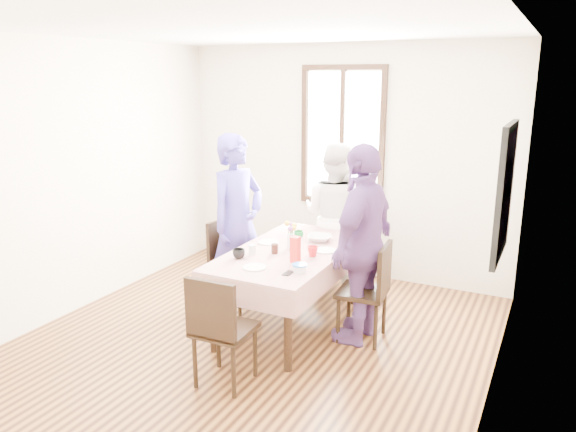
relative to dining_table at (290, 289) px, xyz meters
The scene contains 30 objects.
ground 0.72m from the dining_table, 102.67° to the right, with size 4.50×4.50×0.00m, color black.
back_wall 1.92m from the dining_table, 94.70° to the left, with size 4.00×4.00×0.00m, color beige.
right_wall 2.19m from the dining_table, 17.91° to the right, with size 4.50×4.50×0.00m, color beige.
window_frame 2.07m from the dining_table, 94.76° to the left, with size 1.02×0.06×1.62m, color black.
window_pane 2.08m from the dining_table, 94.73° to the left, with size 0.90×0.02×1.50m, color white.
art_poster 2.21m from the dining_table, ahead, with size 0.04×0.76×0.96m, color red.
dining_table is the anchor object (origin of this frame).
tablecloth 0.38m from the dining_table, ahead, with size 0.96×1.77×0.01m, color #5E0608.
chair_left 0.72m from the dining_table, 167.55° to the left, with size 0.42×0.42×0.91m, color black.
chair_right 0.71m from the dining_table, ahead, with size 0.42×0.42×0.91m, color black.
chair_far 1.14m from the dining_table, 90.00° to the left, with size 0.42×0.42×0.91m, color black.
chair_near 1.14m from the dining_table, 90.00° to the right, with size 0.42×0.42×0.91m, color black.
person_left 0.87m from the dining_table, 167.22° to the left, with size 0.66×0.43×1.80m, color #463A9A.
person_far 1.20m from the dining_table, 90.00° to the left, with size 0.80×0.62×1.65m, color white.
person_right 0.86m from the dining_table, ahead, with size 1.05×0.44×1.79m, color #5E3B77.
mug_black 0.68m from the dining_table, 125.01° to the right, with size 0.11×0.11×0.09m, color black.
mug_flag 0.51m from the dining_table, 16.60° to the right, with size 0.10×0.10×0.09m, color red.
mug_green 0.58m from the dining_table, 104.25° to the left, with size 0.09×0.09×0.07m, color #0C7226.
serving_bowl 0.58m from the dining_table, 71.22° to the left, with size 0.23×0.23×0.06m, color white.
juice_carton 0.61m from the dining_table, 56.38° to the right, with size 0.07×0.07×0.23m, color red.
butter_tub 0.72m from the dining_table, 56.13° to the right, with size 0.11×0.11×0.06m, color white.
jam_jar 0.47m from the dining_table, 117.90° to the right, with size 0.06×0.06×0.09m, color black.
drinking_glass 0.57m from the dining_table, 131.26° to the right, with size 0.06×0.06×0.09m, color silver.
smartphone 0.74m from the dining_table, 65.25° to the right, with size 0.06×0.12×0.01m, color black.
flower_vase 0.46m from the dining_table, 115.27° to the left, with size 0.07×0.07×0.14m, color silver.
plate_left 0.50m from the dining_table, 161.00° to the left, with size 0.20×0.20×0.01m, color white.
plate_right 0.51m from the dining_table, 19.94° to the left, with size 0.20×0.20×0.01m, color white.
plate_near 0.70m from the dining_table, 94.86° to the right, with size 0.20×0.20×0.01m, color white.
butter_lid 0.74m from the dining_table, 56.13° to the right, with size 0.12×0.12×0.01m, color blue.
flower_bunch 0.58m from the dining_table, 115.27° to the left, with size 0.09×0.09×0.10m, color yellow, non-canonical shape.
Camera 1 is at (2.32, -3.78, 2.35)m, focal length 34.32 mm.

